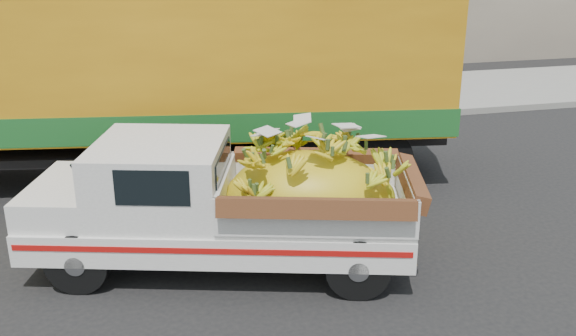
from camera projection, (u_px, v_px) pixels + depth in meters
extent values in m
plane|color=black|center=(109.00, 249.00, 8.61)|extent=(100.00, 100.00, 0.00)
cube|color=gray|center=(112.00, 134.00, 13.42)|extent=(60.00, 0.25, 0.15)
cube|color=gray|center=(112.00, 110.00, 15.34)|extent=(60.00, 4.00, 0.14)
cylinder|color=black|center=(78.00, 262.00, 7.48)|extent=(0.78, 0.42, 0.75)
cylinder|color=black|center=(114.00, 213.00, 8.84)|extent=(0.78, 0.42, 0.75)
cylinder|color=black|center=(358.00, 268.00, 7.35)|extent=(0.78, 0.42, 0.75)
cylinder|color=black|center=(351.00, 217.00, 8.71)|extent=(0.78, 0.42, 0.75)
cube|color=silver|center=(221.00, 225.00, 8.04)|extent=(4.93, 2.93, 0.39)
cube|color=#A50F0C|center=(210.00, 251.00, 7.22)|extent=(4.37, 1.30, 0.07)
cube|color=silver|center=(43.00, 229.00, 8.16)|extent=(0.56, 1.61, 0.14)
cube|color=silver|center=(68.00, 195.00, 7.99)|extent=(1.25, 1.75, 0.36)
cube|color=silver|center=(161.00, 177.00, 7.85)|extent=(1.93, 1.98, 0.89)
cube|color=black|center=(152.00, 188.00, 7.03)|extent=(0.81, 0.25, 0.42)
cube|color=silver|center=(316.00, 194.00, 7.84)|extent=(2.66, 2.26, 0.50)
ellipsoid|color=yellow|center=(308.00, 201.00, 7.88)|extent=(2.35, 1.87, 1.27)
cylinder|color=black|center=(378.00, 160.00, 10.43)|extent=(1.14, 0.49, 1.10)
cylinder|color=black|center=(355.00, 126.00, 12.31)|extent=(1.14, 0.49, 1.10)
cylinder|color=black|center=(305.00, 162.00, 10.33)|extent=(1.14, 0.49, 1.10)
cylinder|color=black|center=(293.00, 127.00, 12.21)|extent=(1.14, 0.49, 1.10)
cube|color=black|center=(94.00, 136.00, 10.90)|extent=(12.01, 2.88, 0.36)
cube|color=#C68713|center=(84.00, 41.00, 10.36)|extent=(12.01, 4.32, 2.84)
cube|color=#195821|center=(92.00, 111.00, 10.75)|extent=(12.07, 4.35, 0.45)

